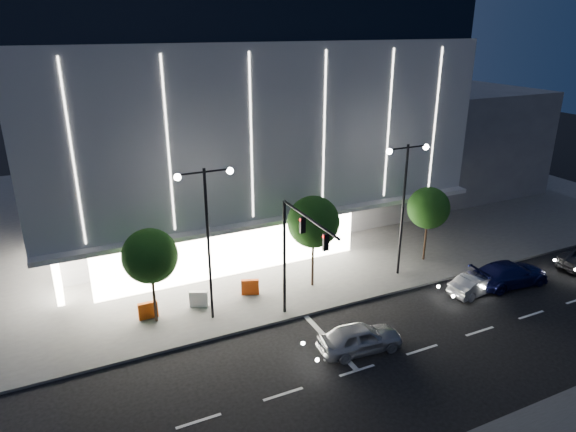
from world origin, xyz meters
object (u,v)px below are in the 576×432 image
(tree_left, at_px, (151,259))
(barrier_c, at_px, (250,287))
(traffic_mast, at_px, (296,244))
(barrier_a, at_px, (148,310))
(tree_mid, at_px, (314,225))
(car_second, at_px, (477,284))
(car_third, at_px, (510,274))
(street_lamp_east, at_px, (404,191))
(barrier_d, at_px, (199,299))
(car_lead, at_px, (360,338))
(tree_right, at_px, (428,210))
(street_lamp_west, at_px, (207,223))

(tree_left, xyz_separation_m, barrier_c, (5.91, 0.56, -3.38))
(traffic_mast, bearing_deg, barrier_a, 150.46)
(traffic_mast, xyz_separation_m, tree_mid, (3.03, 3.68, -0.69))
(car_second, distance_m, car_third, 2.76)
(street_lamp_east, distance_m, barrier_d, 14.46)
(traffic_mast, bearing_deg, street_lamp_east, 16.48)
(car_third, bearing_deg, tree_mid, 70.25)
(barrier_c, xyz_separation_m, barrier_d, (-3.30, -0.08, 0.00))
(tree_mid, bearing_deg, street_lamp_east, -9.69)
(car_second, xyz_separation_m, car_third, (2.76, -0.06, 0.13))
(street_lamp_east, xyz_separation_m, tree_mid, (-5.97, 1.02, -1.62))
(barrier_d, bearing_deg, barrier_a, -155.92)
(car_second, height_order, barrier_c, car_second)
(car_lead, xyz_separation_m, barrier_d, (-6.37, 7.63, -0.11))
(tree_right, bearing_deg, car_third, -62.53)
(car_second, height_order, car_third, car_third)
(street_lamp_west, height_order, barrier_a, street_lamp_west)
(car_third, bearing_deg, tree_right, 31.64)
(car_lead, height_order, car_second, car_lead)
(tree_mid, xyz_separation_m, car_third, (11.70, -5.19, -3.55))
(street_lamp_east, relative_size, barrier_c, 8.18)
(street_lamp_west, height_order, barrier_d, street_lamp_west)
(tree_left, bearing_deg, street_lamp_west, -18.94)
(street_lamp_west, bearing_deg, tree_left, 161.06)
(car_third, distance_m, barrier_d, 19.92)
(tree_right, xyz_separation_m, barrier_d, (-16.40, 0.48, -3.23))
(tree_mid, bearing_deg, traffic_mast, -129.42)
(traffic_mast, relative_size, street_lamp_west, 0.79)
(traffic_mast, distance_m, barrier_c, 6.19)
(barrier_a, bearing_deg, barrier_c, 0.34)
(car_second, bearing_deg, traffic_mast, 75.78)
(street_lamp_east, height_order, tree_right, street_lamp_east)
(tree_left, distance_m, barrier_d, 4.30)
(street_lamp_east, bearing_deg, car_second, -54.18)
(tree_right, height_order, barrier_c, tree_right)
(traffic_mast, distance_m, barrier_d, 7.46)
(tree_mid, height_order, tree_right, tree_mid)
(tree_mid, bearing_deg, car_second, -29.86)
(street_lamp_west, xyz_separation_m, tree_left, (-2.97, 1.02, -1.92))
(barrier_a, bearing_deg, car_second, -16.57)
(street_lamp_east, relative_size, barrier_d, 8.18)
(barrier_a, bearing_deg, car_third, -14.77)
(car_second, bearing_deg, car_lead, 94.15)
(car_second, height_order, barrier_a, car_second)
(tree_left, height_order, tree_right, tree_left)
(car_second, relative_size, barrier_c, 3.60)
(tree_mid, distance_m, barrier_d, 8.28)
(tree_left, bearing_deg, tree_right, -0.00)
(tree_left, bearing_deg, car_lead, -38.56)
(barrier_d, bearing_deg, tree_mid, 20.33)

